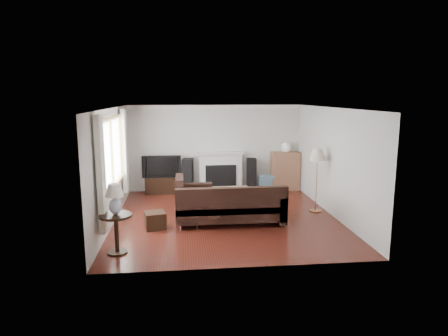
{
  "coord_description": "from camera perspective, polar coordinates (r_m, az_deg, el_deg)",
  "views": [
    {
      "loc": [
        -0.98,
        -8.81,
        2.78
      ],
      "look_at": [
        0.0,
        0.3,
        1.1
      ],
      "focal_mm": 32.0,
      "sensor_mm": 36.0,
      "label": 1
    }
  ],
  "objects": [
    {
      "name": "globe_lamp",
      "position": [
        11.83,
        8.81,
        2.91
      ],
      "size": [
        0.27,
        0.27,
        0.27
      ],
      "primitive_type": "sphere",
      "color": "white",
      "rests_on": "bookshelf"
    },
    {
      "name": "side_table",
      "position": [
        7.4,
        -15.09,
        -9.08
      ],
      "size": [
        0.57,
        0.57,
        0.72
      ],
      "primitive_type": "cube",
      "color": "black",
      "rests_on": "ground"
    },
    {
      "name": "coffee_table",
      "position": [
        10.23,
        0.59,
        -4.13
      ],
      "size": [
        1.11,
        0.62,
        0.43
      ],
      "primitive_type": "cube",
      "rotation": [
        0.0,
        0.0,
        0.02
      ],
      "color": "#A6884F",
      "rests_on": "ground"
    },
    {
      "name": "floor_lamp",
      "position": [
        9.79,
        13.09,
        -1.72
      ],
      "size": [
        0.45,
        0.45,
        1.54
      ],
      "primitive_type": "cube",
      "rotation": [
        0.0,
        0.0,
        0.13
      ],
      "color": "#AF713D",
      "rests_on": "ground"
    },
    {
      "name": "table_lamp",
      "position": [
        7.21,
        -15.33,
        -4.35
      ],
      "size": [
        0.33,
        0.33,
        0.54
      ],
      "primitive_type": "cube",
      "color": "silver",
      "rests_on": "side_table"
    },
    {
      "name": "bookshelf",
      "position": [
        11.94,
        8.72,
        -0.42
      ],
      "size": [
        0.82,
        0.39,
        1.13
      ],
      "primitive_type": "cube",
      "color": "#996547",
      "rests_on": "ground"
    },
    {
      "name": "footstool",
      "position": [
        8.61,
        -9.81,
        -7.36
      ],
      "size": [
        0.49,
        0.49,
        0.35
      ],
      "primitive_type": "cube",
      "rotation": [
        0.0,
        0.0,
        0.21
      ],
      "color": "black",
      "rests_on": "ground"
    },
    {
      "name": "room",
      "position": [
        8.99,
        0.2,
        0.6
      ],
      "size": [
        5.1,
        5.6,
        2.54
      ],
      "color": "#4D1911",
      "rests_on": "ground"
    },
    {
      "name": "speaker_left",
      "position": [
        11.57,
        -5.17,
        -1.06
      ],
      "size": [
        0.33,
        0.38,
        0.98
      ],
      "primitive_type": "cube",
      "rotation": [
        0.0,
        0.0,
        -0.2
      ],
      "color": "black",
      "rests_on": "ground"
    },
    {
      "name": "sectional_sofa",
      "position": [
        8.75,
        0.87,
        -5.29
      ],
      "size": [
        2.56,
        1.87,
        0.83
      ],
      "primitive_type": "cube",
      "color": "black",
      "rests_on": "ground"
    },
    {
      "name": "window",
      "position": [
        8.82,
        -15.69,
        1.99
      ],
      "size": [
        0.12,
        2.74,
        1.54
      ],
      "primitive_type": "cube",
      "color": "olive",
      "rests_on": "room"
    },
    {
      "name": "fireplace",
      "position": [
        11.71,
        -0.49,
        -0.46
      ],
      "size": [
        1.4,
        0.26,
        1.15
      ],
      "primitive_type": "cube",
      "color": "white",
      "rests_on": "room"
    },
    {
      "name": "television",
      "position": [
        11.49,
        -8.89,
        0.3
      ],
      "size": [
        1.09,
        0.14,
        0.63
      ],
      "primitive_type": "imported",
      "color": "black",
      "rests_on": "tv_stand"
    },
    {
      "name": "curtain_far",
      "position": [
        10.32,
        -14.0,
        2.4
      ],
      "size": [
        0.1,
        0.35,
        2.1
      ],
      "primitive_type": "cube",
      "color": "silver",
      "rests_on": "room"
    },
    {
      "name": "speaker_right",
      "position": [
        11.76,
        3.94,
        -0.93
      ],
      "size": [
        0.28,
        0.33,
        0.95
      ],
      "primitive_type": "cube",
      "rotation": [
        0.0,
        0.0,
        -0.06
      ],
      "color": "black",
      "rests_on": "ground"
    },
    {
      "name": "curtain_near",
      "position": [
        7.36,
        -17.16,
        -0.88
      ],
      "size": [
        0.1,
        0.35,
        2.1
      ],
      "primitive_type": "cube",
      "color": "silver",
      "rests_on": "room"
    },
    {
      "name": "tv_stand",
      "position": [
        11.6,
        -8.81,
        -2.39
      ],
      "size": [
        0.95,
        0.43,
        0.48
      ],
      "primitive_type": "cube",
      "color": "black",
      "rests_on": "ground"
    }
  ]
}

